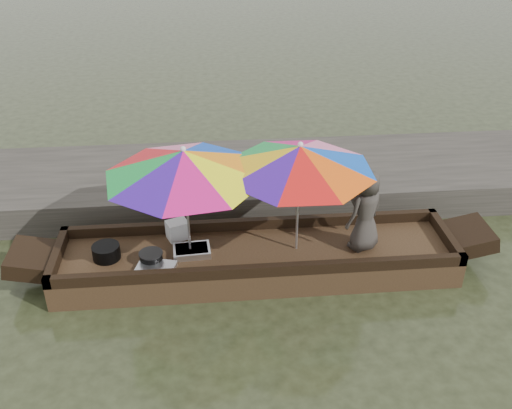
{
  "coord_description": "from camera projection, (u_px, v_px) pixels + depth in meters",
  "views": [
    {
      "loc": [
        -0.58,
        -6.23,
        4.71
      ],
      "look_at": [
        0.0,
        0.1,
        1.0
      ],
      "focal_mm": 40.0,
      "sensor_mm": 36.0,
      "label": 1
    }
  ],
  "objects": [
    {
      "name": "supply_bag",
      "position": [
        178.0,
        230.0,
        7.79
      ],
      "size": [
        0.34,
        0.31,
        0.26
      ],
      "primitive_type": "cube",
      "rotation": [
        0.0,
        0.0,
        0.38
      ],
      "color": "silver",
      "rests_on": "boat_hull"
    },
    {
      "name": "tray_scallop",
      "position": [
        156.0,
        268.0,
        7.21
      ],
      "size": [
        0.55,
        0.44,
        0.06
      ],
      "primitive_type": "cube",
      "rotation": [
        0.0,
        0.0,
        -0.25
      ],
      "color": "silver",
      "rests_on": "boat_hull"
    },
    {
      "name": "charcoal_grill",
      "position": [
        151.0,
        258.0,
        7.33
      ],
      "size": [
        0.29,
        0.29,
        0.14
      ],
      "primitive_type": "cylinder",
      "color": "black",
      "rests_on": "boat_hull"
    },
    {
      "name": "umbrella_stern",
      "position": [
        298.0,
        198.0,
        7.25
      ],
      "size": [
        2.53,
        2.53,
        1.55
      ],
      "primitive_type": null,
      "rotation": [
        0.0,
        0.0,
        -0.41
      ],
      "color": "blue",
      "rests_on": "boat_hull"
    },
    {
      "name": "tray_crayfish",
      "position": [
        192.0,
        251.0,
        7.51
      ],
      "size": [
        0.5,
        0.37,
        0.09
      ],
      "primitive_type": "cube",
      "rotation": [
        0.0,
        0.0,
        0.07
      ],
      "color": "silver",
      "rests_on": "boat_hull"
    },
    {
      "name": "vendor",
      "position": [
        366.0,
        211.0,
        7.38
      ],
      "size": [
        0.67,
        0.61,
        1.14
      ],
      "primitive_type": "imported",
      "rotation": [
        0.0,
        0.0,
        3.71
      ],
      "color": "#35302B",
      "rests_on": "boat_hull"
    },
    {
      "name": "umbrella_bow",
      "position": [
        187.0,
        203.0,
        7.14
      ],
      "size": [
        2.42,
        2.42,
        1.55
      ],
      "primitive_type": null,
      "rotation": [
        0.0,
        0.0,
        -0.23
      ],
      "color": "orange",
      "rests_on": "boat_hull"
    },
    {
      "name": "boat_hull",
      "position": [
        257.0,
        261.0,
        7.69
      ],
      "size": [
        5.29,
        1.2,
        0.35
      ],
      "primitive_type": "cube",
      "color": "black",
      "rests_on": "water"
    },
    {
      "name": "water",
      "position": [
        257.0,
        271.0,
        7.78
      ],
      "size": [
        80.0,
        80.0,
        0.0
      ],
      "primitive_type": "plane",
      "color": "black",
      "rests_on": "ground"
    },
    {
      "name": "dock",
      "position": [
        245.0,
        180.0,
        9.54
      ],
      "size": [
        22.0,
        2.2,
        0.5
      ],
      "primitive_type": "cube",
      "color": "#2D2B26",
      "rests_on": "ground"
    },
    {
      "name": "cooking_pot",
      "position": [
        106.0,
        252.0,
        7.4
      ],
      "size": [
        0.36,
        0.36,
        0.19
      ],
      "primitive_type": "cylinder",
      "color": "black",
      "rests_on": "boat_hull"
    }
  ]
}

